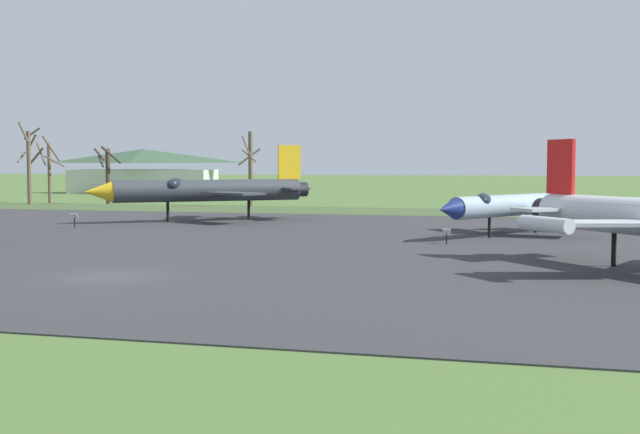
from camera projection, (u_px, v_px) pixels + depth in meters
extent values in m
plane|color=#4C6B33|center=(109.00, 278.00, 31.18)|extent=(600.00, 600.00, 0.00)
cube|color=#333335|center=(239.00, 242.00, 45.61)|extent=(99.18, 49.78, 0.05)
cube|color=#40552D|center=(350.00, 211.00, 75.46)|extent=(159.18, 12.00, 0.06)
cylinder|color=#33383D|center=(209.00, 190.00, 61.77)|extent=(13.00, 10.29, 1.72)
cone|color=yellow|center=(98.00, 192.00, 58.56)|extent=(2.63, 2.53, 1.58)
cylinder|color=black|center=(301.00, 189.00, 64.72)|extent=(1.48, 1.53, 1.20)
ellipsoid|color=#19232D|center=(176.00, 185.00, 60.75)|extent=(1.20, 2.26, 1.13)
cube|color=#33383D|center=(211.00, 191.00, 65.20)|extent=(3.17, 5.18, 0.16)
cube|color=#33383D|center=(233.00, 193.00, 59.15)|extent=(5.35, 4.28, 0.16)
cube|color=yellow|center=(289.00, 162.00, 64.19)|extent=(1.66, 1.31, 2.78)
cube|color=#33383D|center=(281.00, 187.00, 65.86)|extent=(2.92, 3.15, 0.16)
cube|color=#33383D|center=(295.00, 189.00, 62.70)|extent=(2.92, 3.15, 0.16)
cylinder|color=black|center=(168.00, 212.00, 60.64)|extent=(0.23, 0.23, 1.61)
cylinder|color=black|center=(249.00, 211.00, 63.12)|extent=(0.23, 0.23, 1.61)
cylinder|color=black|center=(75.00, 223.00, 55.31)|extent=(0.08, 0.08, 0.74)
cube|color=white|center=(74.00, 216.00, 55.27)|extent=(0.51, 0.33, 0.33)
cylinder|color=#8EA3B2|center=(514.00, 205.00, 49.43)|extent=(7.55, 10.69, 1.37)
cone|color=navy|center=(448.00, 209.00, 44.88)|extent=(1.90, 2.00, 1.26)
cylinder|color=black|center=(564.00, 202.00, 53.62)|extent=(1.21, 1.15, 0.96)
ellipsoid|color=#19232D|center=(483.00, 201.00, 47.16)|extent=(1.02, 1.92, 0.96)
cube|color=#8EA3B2|center=(487.00, 205.00, 52.02)|extent=(4.23, 4.67, 0.13)
cube|color=#8EA3B2|center=(559.00, 208.00, 48.08)|extent=(4.35, 3.02, 0.13)
cube|color=navy|center=(559.00, 175.00, 52.94)|extent=(0.99, 1.41, 2.34)
cube|color=#8EA3B2|center=(542.00, 200.00, 53.87)|extent=(2.22, 2.06, 0.13)
cube|color=#8EA3B2|center=(573.00, 201.00, 52.14)|extent=(2.22, 2.06, 0.13)
cylinder|color=black|center=(489.00, 228.00, 47.75)|extent=(0.18, 0.18, 1.27)
cylinder|color=black|center=(536.00, 224.00, 51.28)|extent=(0.18, 0.18, 1.27)
cylinder|color=black|center=(447.00, 240.00, 44.07)|extent=(0.08, 0.08, 0.58)
cube|color=white|center=(447.00, 231.00, 44.04)|extent=(0.48, 0.34, 0.33)
cylinder|color=black|center=(546.00, 210.00, 37.97)|extent=(1.44, 1.41, 1.13)
cube|color=silver|center=(599.00, 223.00, 30.95)|extent=(4.96, 3.30, 0.15)
cylinder|color=silver|center=(545.00, 224.00, 30.43)|extent=(2.15, 2.36, 0.60)
cube|color=red|center=(561.00, 167.00, 37.02)|extent=(1.24, 1.39, 2.59)
cube|color=silver|center=(539.00, 209.00, 36.37)|extent=(2.65, 2.58, 0.15)
cube|color=silver|center=(585.00, 208.00, 37.63)|extent=(2.65, 2.58, 0.15)
cylinder|color=black|center=(614.00, 250.00, 34.27)|extent=(0.22, 0.22, 1.51)
cylinder|color=brown|center=(49.00, 173.00, 91.38)|extent=(0.39, 0.39, 7.08)
cylinder|color=brown|center=(41.00, 154.00, 90.54)|extent=(1.92, 1.17, 2.72)
cylinder|color=brown|center=(54.00, 161.00, 90.42)|extent=(1.44, 2.33, 1.40)
cylinder|color=brown|center=(51.00, 148.00, 90.44)|extent=(1.49, 1.63, 2.94)
cylinder|color=brown|center=(29.00, 168.00, 87.26)|extent=(0.46, 0.46, 8.26)
cylinder|color=brown|center=(23.00, 132.00, 86.41)|extent=(1.55, 0.60, 2.30)
cylinder|color=brown|center=(32.00, 133.00, 87.94)|extent=(2.01, 0.51, 1.42)
cylinder|color=brown|center=(36.00, 157.00, 88.19)|extent=(2.38, 0.61, 2.21)
cylinder|color=brown|center=(21.00, 157.00, 87.25)|extent=(0.52, 1.84, 1.24)
cylinder|color=brown|center=(32.00, 142.00, 87.62)|extent=(1.38, 0.34, 1.88)
cylinder|color=#42382D|center=(108.00, 176.00, 89.25)|extent=(0.54, 0.54, 6.33)
cylinder|color=#42382D|center=(99.00, 154.00, 88.38)|extent=(2.01, 1.46, 1.51)
cylinder|color=#42382D|center=(101.00, 161.00, 88.71)|extent=(1.42, 1.36, 1.38)
cylinder|color=#42382D|center=(111.00, 155.00, 88.19)|extent=(1.75, 2.04, 2.05)
cylinder|color=brown|center=(251.00, 169.00, 83.57)|extent=(0.46, 0.46, 8.05)
cylinder|color=brown|center=(249.00, 156.00, 82.71)|extent=(1.66, 0.39, 1.47)
cylinder|color=brown|center=(246.00, 146.00, 82.95)|extent=(1.29, 0.79, 2.12)
cylinder|color=brown|center=(249.00, 157.00, 84.63)|extent=(2.32, 1.29, 1.91)
cube|color=beige|center=(144.00, 181.00, 123.04)|extent=(22.80, 10.90, 3.71)
pyramid|color=#38563D|center=(143.00, 156.00, 122.77)|extent=(23.94, 11.44, 2.16)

